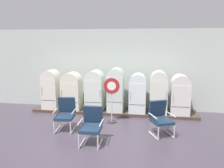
# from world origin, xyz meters

# --- Properties ---
(ground) EXTENTS (12.00, 10.00, 0.05)m
(ground) POSITION_xyz_m (0.00, 0.00, -0.03)
(ground) COLOR #443A47
(back_wall) EXTENTS (11.76, 0.12, 3.13)m
(back_wall) POSITION_xyz_m (0.00, 3.66, 1.58)
(back_wall) COLOR beige
(back_wall) RESTS_ON ground
(display_plinth) EXTENTS (6.15, 0.95, 0.10)m
(display_plinth) POSITION_xyz_m (0.00, 3.02, 0.05)
(display_plinth) COLOR #47382D
(display_plinth) RESTS_ON ground
(refrigerator_0) EXTENTS (0.60, 0.65, 1.49)m
(refrigerator_0) POSITION_xyz_m (-2.42, 2.90, 0.90)
(refrigerator_0) COLOR silver
(refrigerator_0) RESTS_ON display_plinth
(refrigerator_1) EXTENTS (0.70, 0.65, 1.42)m
(refrigerator_1) POSITION_xyz_m (-1.60, 2.90, 0.84)
(refrigerator_1) COLOR silver
(refrigerator_1) RESTS_ON display_plinth
(refrigerator_2) EXTENTS (0.65, 0.73, 1.50)m
(refrigerator_2) POSITION_xyz_m (-0.71, 2.94, 0.90)
(refrigerator_2) COLOR silver
(refrigerator_2) RESTS_ON display_plinth
(refrigerator_3) EXTENTS (0.58, 0.65, 1.61)m
(refrigerator_3) POSITION_xyz_m (0.09, 2.90, 0.96)
(refrigerator_3) COLOR silver
(refrigerator_3) RESTS_ON display_plinth
(refrigerator_4) EXTENTS (0.60, 0.72, 1.42)m
(refrigerator_4) POSITION_xyz_m (0.90, 2.94, 0.85)
(refrigerator_4) COLOR white
(refrigerator_4) RESTS_ON display_plinth
(refrigerator_5) EXTENTS (0.61, 0.67, 1.53)m
(refrigerator_5) POSITION_xyz_m (1.64, 2.91, 0.92)
(refrigerator_5) COLOR silver
(refrigerator_5) RESTS_ON display_plinth
(refrigerator_6) EXTENTS (0.66, 0.71, 1.41)m
(refrigerator_6) POSITION_xyz_m (2.40, 2.93, 0.85)
(refrigerator_6) COLOR silver
(refrigerator_6) RESTS_ON display_plinth
(armchair_left) EXTENTS (0.65, 0.76, 0.98)m
(armchair_left) POSITION_xyz_m (-1.20, 1.10, 0.52)
(armchair_left) COLOR silver
(armchair_left) RESTS_ON ground
(armchair_right) EXTENTS (0.78, 0.87, 0.98)m
(armchair_right) POSITION_xyz_m (1.64, 1.17, 0.52)
(armchair_right) COLOR silver
(armchair_right) RESTS_ON ground
(armchair_center) EXTENTS (0.61, 0.72, 0.98)m
(armchair_center) POSITION_xyz_m (-0.17, 0.28, 0.52)
(armchair_center) COLOR silver
(armchair_center) RESTS_ON ground
(sign_stand) EXTENTS (0.53, 0.32, 1.50)m
(sign_stand) POSITION_xyz_m (0.10, 1.94, 0.79)
(sign_stand) COLOR #2D2D30
(sign_stand) RESTS_ON ground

